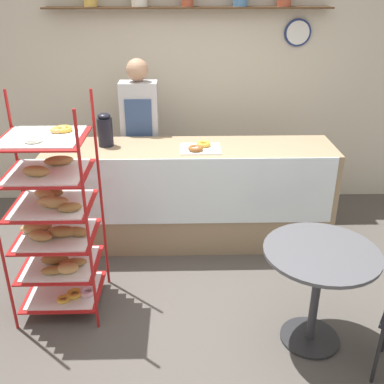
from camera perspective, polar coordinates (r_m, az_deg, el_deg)
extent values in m
plane|color=#4C4742|center=(3.74, 0.14, -14.14)|extent=(14.00, 14.00, 0.00)
cube|color=beige|center=(5.07, -0.47, 13.54)|extent=(10.00, 0.06, 2.70)
cube|color=#4C331E|center=(4.82, -0.48, 22.38)|extent=(2.86, 0.24, 0.02)
cylinder|color=navy|center=(5.09, 13.27, 19.11)|extent=(0.28, 0.03, 0.28)
cylinder|color=white|center=(5.07, 13.32, 19.08)|extent=(0.24, 0.00, 0.24)
cube|color=#937A5B|center=(4.35, -0.21, -0.36)|extent=(2.68, 0.62, 0.99)
cube|color=silver|center=(3.99, -0.12, -0.01)|extent=(2.58, 0.01, 0.63)
cylinder|color=#A51919|center=(3.14, -13.11, -4.78)|extent=(0.02, 0.02, 1.68)
cylinder|color=#A51919|center=(3.78, -20.62, -0.46)|extent=(0.02, 0.02, 1.68)
cylinder|color=#A51919|center=(3.62, -11.50, -0.38)|extent=(0.02, 0.02, 1.68)
cube|color=#A51919|center=(3.82, -15.83, -12.04)|extent=(0.58, 0.54, 0.01)
cube|color=white|center=(3.81, -15.85, -11.90)|extent=(0.52, 0.47, 0.01)
torus|color=gold|center=(3.69, -16.01, -12.95)|extent=(0.10, 0.10, 0.03)
torus|color=gold|center=(3.72, -14.71, -12.38)|extent=(0.13, 0.13, 0.04)
torus|color=#EAB2C1|center=(3.71, -13.11, -12.21)|extent=(0.13, 0.13, 0.04)
cube|color=#A51919|center=(3.68, -16.30, -8.84)|extent=(0.58, 0.54, 0.01)
cube|color=white|center=(3.67, -16.32, -8.69)|extent=(0.52, 0.47, 0.01)
ellipsoid|color=olive|center=(3.64, -17.03, -8.17)|extent=(0.22, 0.11, 0.08)
ellipsoid|color=olive|center=(3.58, -14.90, -8.68)|extent=(0.23, 0.12, 0.07)
ellipsoid|color=tan|center=(3.51, -15.48, -9.30)|extent=(0.17, 0.12, 0.08)
ellipsoid|color=olive|center=(3.54, -17.22, -9.47)|extent=(0.19, 0.10, 0.06)
cube|color=#A51919|center=(3.54, -16.80, -5.39)|extent=(0.58, 0.54, 0.01)
cube|color=white|center=(3.54, -16.82, -5.22)|extent=(0.52, 0.47, 0.01)
ellipsoid|color=tan|center=(3.60, -19.16, -4.27)|extent=(0.25, 0.14, 0.07)
ellipsoid|color=olive|center=(3.45, -14.27, -4.90)|extent=(0.19, 0.11, 0.07)
ellipsoid|color=olive|center=(3.47, -16.20, -4.84)|extent=(0.22, 0.10, 0.09)
ellipsoid|color=#B27F47|center=(3.47, -18.70, -5.27)|extent=(0.21, 0.15, 0.07)
cube|color=#A51919|center=(3.43, -17.32, -1.68)|extent=(0.58, 0.54, 0.01)
cube|color=white|center=(3.42, -17.35, -1.50)|extent=(0.52, 0.47, 0.01)
ellipsoid|color=#B27F47|center=(3.35, -17.03, -1.25)|extent=(0.21, 0.13, 0.07)
ellipsoid|color=tan|center=(3.33, -17.24, -1.26)|extent=(0.23, 0.10, 0.09)
ellipsoid|color=tan|center=(3.52, -18.13, -0.14)|extent=(0.18, 0.09, 0.07)
ellipsoid|color=olive|center=(3.52, -17.24, 0.01)|extent=(0.18, 0.11, 0.07)
ellipsoid|color=olive|center=(3.25, -15.26, -1.89)|extent=(0.18, 0.12, 0.06)
cube|color=#A51919|center=(3.32, -17.89, 2.27)|extent=(0.58, 0.54, 0.01)
cube|color=white|center=(3.32, -17.91, 2.46)|extent=(0.52, 0.47, 0.01)
ellipsoid|color=#B27F47|center=(3.39, -16.57, 3.85)|extent=(0.22, 0.13, 0.07)
ellipsoid|color=#B27F47|center=(3.23, -19.20, 2.52)|extent=(0.19, 0.10, 0.08)
cube|color=#A51919|center=(3.24, -18.48, 6.46)|extent=(0.58, 0.54, 0.01)
cube|color=white|center=(3.23, -18.51, 6.66)|extent=(0.52, 0.47, 0.01)
torus|color=gold|center=(3.29, -16.04, 7.69)|extent=(0.13, 0.13, 0.03)
torus|color=silver|center=(3.12, -19.52, 6.34)|extent=(0.12, 0.12, 0.04)
torus|color=tan|center=(3.28, -16.62, 7.59)|extent=(0.11, 0.11, 0.03)
cube|color=#282833|center=(4.83, -6.28, 1.74)|extent=(0.22, 0.19, 0.93)
cube|color=#B2B2B7|center=(4.59, -6.72, 10.30)|extent=(0.37, 0.22, 0.56)
cube|color=#334770|center=(4.50, -6.78, 8.68)|extent=(0.26, 0.01, 0.47)
sphere|color=tan|center=(4.50, -6.98, 15.15)|extent=(0.22, 0.22, 0.22)
cylinder|color=#262628|center=(3.56, 14.68, -17.43)|extent=(0.43, 0.43, 0.02)
cylinder|color=#333338|center=(3.33, 15.38, -12.74)|extent=(0.06, 0.06, 0.71)
cylinder|color=#4C4C51|center=(3.12, 16.15, -7.36)|extent=(0.77, 0.77, 0.02)
cylinder|color=black|center=(3.24, 22.48, -18.61)|extent=(0.02, 0.02, 0.46)
cylinder|color=black|center=(4.23, -10.95, 7.48)|extent=(0.14, 0.14, 0.26)
ellipsoid|color=black|center=(4.18, -11.12, 9.46)|extent=(0.12, 0.12, 0.06)
cube|color=white|center=(4.09, 1.11, 5.51)|extent=(0.36, 0.30, 0.01)
torus|color=brown|center=(4.03, 0.46, 5.56)|extent=(0.13, 0.13, 0.04)
torus|color=#EAB2C1|center=(4.07, 0.20, 5.70)|extent=(0.11, 0.11, 0.03)
torus|color=gold|center=(4.14, 1.48, 6.11)|extent=(0.13, 0.13, 0.04)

